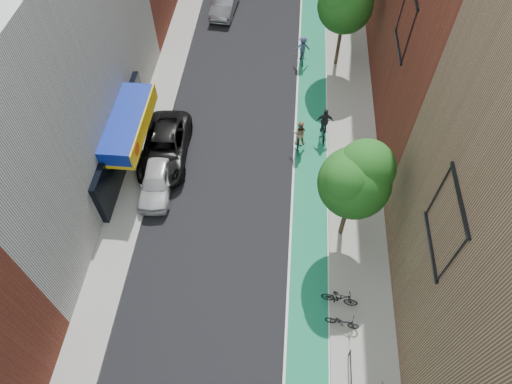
% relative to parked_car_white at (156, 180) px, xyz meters
% --- Properties ---
extents(bike_lane, '(2.00, 68.00, 0.01)m').
position_rel_parked_car_white_xyz_m(bike_lane, '(8.60, 13.86, -0.71)').
color(bike_lane, '#136E46').
rests_on(bike_lane, ground).
extents(sidewalk_left, '(2.00, 68.00, 0.15)m').
position_rel_parked_car_white_xyz_m(sidewalk_left, '(-1.40, 13.86, -0.64)').
color(sidewalk_left, gray).
rests_on(sidewalk_left, ground).
extents(sidewalk_right, '(3.00, 68.00, 0.15)m').
position_rel_parked_car_white_xyz_m(sidewalk_right, '(11.10, 13.86, -0.64)').
color(sidewalk_right, gray).
rests_on(sidewalk_right, ground).
extents(building_left_white, '(8.00, 20.00, 12.00)m').
position_rel_parked_car_white_xyz_m(building_left_white, '(-6.40, 1.86, 5.28)').
color(building_left_white, silver).
rests_on(building_left_white, ground).
extents(tree_near, '(3.40, 3.36, 6.42)m').
position_rel_parked_car_white_xyz_m(tree_near, '(10.25, -2.12, 3.94)').
color(tree_near, '#332619').
rests_on(tree_near, ground).
extents(tree_mid, '(3.55, 3.53, 6.74)m').
position_rel_parked_car_white_xyz_m(tree_mid, '(10.25, 11.88, 4.17)').
color(tree_mid, '#332619').
rests_on(tree_mid, ground).
extents(parked_car_white, '(1.95, 4.30, 1.43)m').
position_rel_parked_car_white_xyz_m(parked_car_white, '(0.00, 0.00, 0.00)').
color(parked_car_white, silver).
rests_on(parked_car_white, ground).
extents(parked_car_black, '(2.94, 5.84, 1.59)m').
position_rel_parked_car_white_xyz_m(parked_car_black, '(0.00, 2.38, 0.08)').
color(parked_car_black, black).
rests_on(parked_car_black, ground).
extents(parked_car_silver, '(2.08, 4.90, 1.57)m').
position_rel_parked_car_white_xyz_m(parked_car_silver, '(1.60, 18.03, 0.07)').
color(parked_car_silver, gray).
rests_on(parked_car_silver, ground).
extents(cyclist_lane_near, '(0.86, 1.75, 2.06)m').
position_rel_parked_car_white_xyz_m(cyclist_lane_near, '(7.80, 3.79, 0.15)').
color(cyclist_lane_near, black).
rests_on(cyclist_lane_near, ground).
extents(cyclist_lane_mid, '(1.04, 1.77, 2.10)m').
position_rel_parked_car_white_xyz_m(cyclist_lane_mid, '(9.30, 4.86, 0.08)').
color(cyclist_lane_mid, black).
rests_on(cyclist_lane_mid, ground).
extents(cyclist_lane_far, '(1.11, 1.64, 1.97)m').
position_rel_parked_car_white_xyz_m(cyclist_lane_far, '(7.80, 12.07, 0.17)').
color(cyclist_lane_far, black).
rests_on(cyclist_lane_far, ground).
extents(parked_bike_mid, '(1.80, 0.77, 1.05)m').
position_rel_parked_car_white_xyz_m(parked_bike_mid, '(10.00, -6.12, -0.04)').
color(parked_bike_mid, black).
rests_on(parked_bike_mid, sidewalk_right).
extents(parked_bike_far, '(1.65, 0.82, 0.83)m').
position_rel_parked_car_white_xyz_m(parked_bike_far, '(10.10, -7.20, -0.15)').
color(parked_bike_far, black).
rests_on(parked_bike_far, sidewalk_right).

